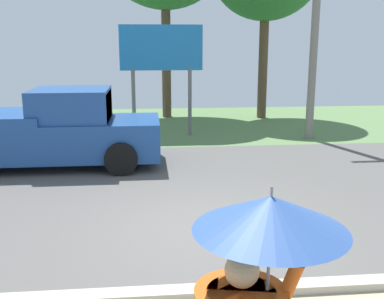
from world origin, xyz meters
name	(u,v)px	position (x,y,z in m)	size (l,w,h in m)	color
ground_plane	(193,179)	(0.00, 2.95, -0.05)	(40.00, 22.00, 0.20)	#565451
pickup_truck	(53,131)	(-3.29, 4.30, 0.87)	(5.20, 2.28, 1.88)	#1E478C
utility_pole	(316,13)	(4.06, 6.83, 3.80)	(1.80, 0.24, 7.25)	gray
roadside_billboard	(161,56)	(-0.52, 7.77, 2.55)	(2.60, 0.12, 3.50)	slate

